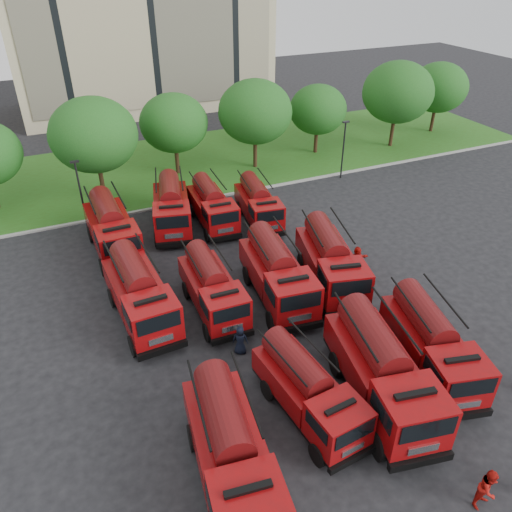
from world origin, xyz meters
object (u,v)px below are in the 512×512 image
(firefighter_4, at_px, (241,352))
(fire_truck_0, at_px, (231,451))
(fire_truck_4, at_px, (140,294))
(fire_truck_5, at_px, (212,287))
(fire_truck_6, at_px, (277,273))
(fire_truck_3, at_px, (431,343))
(fire_truck_9, at_px, (171,207))
(fire_truck_8, at_px, (112,228))
(firefighter_2, at_px, (432,371))
(firefighter_5, at_px, (355,269))
(fire_truck_1, at_px, (308,390))
(fire_truck_10, at_px, (212,205))
(fire_truck_7, at_px, (330,261))
(firefighter_1, at_px, (482,503))
(fire_truck_11, at_px, (258,203))
(fire_truck_2, at_px, (382,371))

(firefighter_4, bearing_deg, fire_truck_0, 94.65)
(fire_truck_4, bearing_deg, fire_truck_5, -15.12)
(firefighter_4, bearing_deg, fire_truck_6, -107.23)
(fire_truck_3, xyz_separation_m, fire_truck_9, (-7.34, 19.09, 0.04))
(fire_truck_9, bearing_deg, fire_truck_8, -146.94)
(firefighter_2, xyz_separation_m, firefighter_5, (1.65, 9.17, 0.00))
(fire_truck_5, height_order, firefighter_5, fire_truck_5)
(fire_truck_1, height_order, firefighter_5, fire_truck_1)
(fire_truck_0, relative_size, fire_truck_4, 1.01)
(fire_truck_1, height_order, firefighter_2, fire_truck_1)
(fire_truck_4, distance_m, fire_truck_9, 10.57)
(fire_truck_0, bearing_deg, fire_truck_5, 81.52)
(fire_truck_0, distance_m, firefighter_4, 7.28)
(fire_truck_8, distance_m, fire_truck_10, 7.44)
(fire_truck_7, bearing_deg, fire_truck_9, 135.39)
(fire_truck_6, relative_size, fire_truck_9, 1.02)
(fire_truck_1, distance_m, fire_truck_7, 10.14)
(fire_truck_7, xyz_separation_m, firefighter_5, (2.47, 0.74, -1.71))
(firefighter_1, bearing_deg, fire_truck_11, 75.86)
(fire_truck_10, bearing_deg, fire_truck_9, 169.15)
(fire_truck_8, bearing_deg, fire_truck_4, -90.41)
(fire_truck_10, distance_m, fire_truck_11, 3.41)
(fire_truck_2, distance_m, fire_truck_4, 13.22)
(fire_truck_2, distance_m, fire_truck_10, 19.05)
(fire_truck_11, bearing_deg, fire_truck_5, -119.28)
(fire_truck_11, bearing_deg, firefighter_2, -77.06)
(fire_truck_9, relative_size, fire_truck_10, 1.13)
(fire_truck_7, xyz_separation_m, firefighter_2, (0.82, -8.43, -1.71))
(firefighter_1, bearing_deg, firefighter_4, 104.22)
(firefighter_1, bearing_deg, fire_truck_8, 100.34)
(fire_truck_5, distance_m, firefighter_2, 12.22)
(fire_truck_1, xyz_separation_m, fire_truck_2, (3.36, -0.60, 0.32))
(fire_truck_3, relative_size, fire_truck_11, 1.11)
(fire_truck_5, distance_m, fire_truck_8, 9.66)
(fire_truck_0, height_order, fire_truck_8, fire_truck_8)
(fire_truck_7, bearing_deg, fire_truck_5, -170.39)
(fire_truck_8, distance_m, fire_truck_9, 4.81)
(fire_truck_0, distance_m, fire_truck_2, 7.64)
(fire_truck_7, distance_m, fire_truck_9, 12.87)
(fire_truck_0, distance_m, firefighter_2, 11.29)
(firefighter_5, bearing_deg, fire_truck_11, -49.68)
(fire_truck_1, distance_m, fire_truck_9, 19.15)
(fire_truck_2, bearing_deg, fire_truck_3, 21.74)
(firefighter_2, bearing_deg, firefighter_5, -2.93)
(fire_truck_11, xyz_separation_m, firefighter_5, (3.01, -8.54, -1.48))
(fire_truck_2, bearing_deg, fire_truck_0, -161.53)
(firefighter_1, bearing_deg, fire_truck_1, 111.25)
(fire_truck_3, height_order, fire_truck_11, fire_truck_3)
(fire_truck_4, distance_m, firefighter_1, 18.47)
(fire_truck_3, distance_m, firefighter_4, 9.38)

